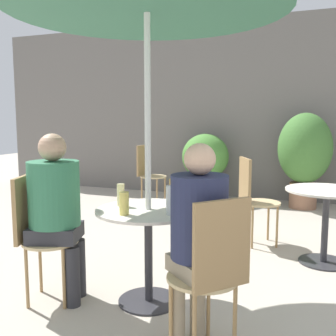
% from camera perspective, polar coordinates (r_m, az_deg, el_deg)
% --- Properties ---
extents(ground_plane, '(20.00, 20.00, 0.00)m').
position_cam_1_polar(ground_plane, '(3.01, -0.11, -19.41)').
color(ground_plane, '#B2A899').
extents(storefront_wall, '(10.00, 0.06, 3.00)m').
position_cam_1_polar(storefront_wall, '(6.75, 12.78, 8.32)').
color(storefront_wall, slate).
rests_on(storefront_wall, ground_plane).
extents(cafe_table_near, '(0.76, 0.76, 0.70)m').
position_cam_1_polar(cafe_table_near, '(2.89, -2.86, -9.46)').
color(cafe_table_near, '#2D2D33').
rests_on(cafe_table_near, ground_plane).
extents(cafe_table_far, '(0.74, 0.74, 0.70)m').
position_cam_1_polar(cafe_table_far, '(3.93, 21.95, -5.58)').
color(cafe_table_far, '#2D2D33').
rests_on(cafe_table_far, ground_plane).
extents(bistro_chair_0, '(0.45, 0.43, 0.94)m').
position_cam_1_polar(bistro_chair_0, '(3.06, -18.52, -8.12)').
color(bistro_chair_0, tan).
rests_on(bistro_chair_0, ground_plane).
extents(bistro_chair_1, '(0.47, 0.47, 0.94)m').
position_cam_1_polar(bistro_chair_1, '(2.20, 6.46, -13.89)').
color(bistro_chair_1, tan).
rests_on(bistro_chair_1, ground_plane).
extents(bistro_chair_3, '(0.42, 0.41, 0.94)m').
position_cam_1_polar(bistro_chair_3, '(6.11, -2.94, -0.21)').
color(bistro_chair_3, tan).
rests_on(bistro_chair_3, ground_plane).
extents(bistro_chair_4, '(0.46, 0.45, 0.94)m').
position_cam_1_polar(bistro_chair_4, '(4.27, 12.17, -3.61)').
color(bistro_chair_4, tan).
rests_on(bistro_chair_4, ground_plane).
extents(seated_person_0, '(0.43, 0.41, 1.24)m').
position_cam_1_polar(seated_person_0, '(2.97, -15.88, -5.04)').
color(seated_person_0, '#2D2D33').
rests_on(seated_person_0, ground_plane).
extents(seated_person_1, '(0.41, 0.41, 1.22)m').
position_cam_1_polar(seated_person_1, '(2.27, 4.34, -8.80)').
color(seated_person_1, gray).
rests_on(seated_person_1, ground_plane).
extents(beer_glass_0, '(0.06, 0.06, 0.20)m').
position_cam_1_polar(beer_glass_0, '(2.96, 0.78, -3.48)').
color(beer_glass_0, '#B28433').
rests_on(beer_glass_0, cafe_table_near).
extents(beer_glass_1, '(0.06, 0.06, 0.17)m').
position_cam_1_polar(beer_glass_1, '(2.94, -6.87, -3.90)').
color(beer_glass_1, beige).
rests_on(beer_glass_1, cafe_table_near).
extents(beer_glass_2, '(0.07, 0.07, 0.16)m').
position_cam_1_polar(beer_glass_2, '(2.67, -6.38, -5.12)').
color(beer_glass_2, '#DBC65B').
rests_on(beer_glass_2, cafe_table_near).
extents(beer_glass_3, '(0.06, 0.06, 0.20)m').
position_cam_1_polar(beer_glass_3, '(2.66, 0.35, -4.70)').
color(beer_glass_3, silver).
rests_on(beer_glass_3, cafe_table_near).
extents(potted_plant_0, '(0.77, 0.77, 1.10)m').
position_cam_1_polar(potted_plant_0, '(6.49, 5.44, 0.99)').
color(potted_plant_0, slate).
rests_on(potted_plant_0, ground_plane).
extents(potted_plant_1, '(0.79, 0.79, 1.43)m').
position_cam_1_polar(potted_plant_1, '(6.21, 19.22, 2.16)').
color(potted_plant_1, '#93664C').
rests_on(potted_plant_1, ground_plane).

